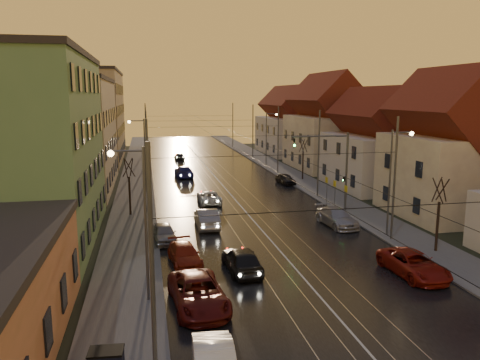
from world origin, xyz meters
TOP-DOWN VIEW (x-y plane):
  - ground at (0.00, 0.00)m, footprint 160.00×160.00m
  - road at (0.00, 40.00)m, footprint 16.00×120.00m
  - sidewalk_left at (-10.00, 40.00)m, footprint 4.00×120.00m
  - sidewalk_right at (10.00, 40.00)m, footprint 4.00×120.00m
  - tram_rail_0 at (-2.20, 40.00)m, footprint 0.06×120.00m
  - tram_rail_1 at (-0.77, 40.00)m, footprint 0.06×120.00m
  - tram_rail_2 at (0.77, 40.00)m, footprint 0.06×120.00m
  - tram_rail_3 at (2.20, 40.00)m, footprint 0.06×120.00m
  - apartment_left_1 at (-17.50, 14.00)m, footprint 10.00×18.00m
  - apartment_left_2 at (-17.50, 34.00)m, footprint 10.00×20.00m
  - apartment_left_3 at (-17.50, 58.00)m, footprint 10.00×24.00m
  - house_right_1 at (17.00, 15.00)m, footprint 8.67×10.20m
  - house_right_2 at (17.00, 28.00)m, footprint 9.18×12.24m
  - house_right_3 at (17.00, 43.00)m, footprint 9.18×14.28m
  - house_right_4 at (17.00, 61.00)m, footprint 9.18×16.32m
  - catenary_pole_l_0 at (-8.60, -6.00)m, footprint 0.16×0.16m
  - catenary_pole_l_1 at (-8.60, 9.00)m, footprint 0.16×0.16m
  - catenary_pole_r_1 at (8.60, 9.00)m, footprint 0.16×0.16m
  - catenary_pole_l_2 at (-8.60, 24.00)m, footprint 0.16×0.16m
  - catenary_pole_r_2 at (8.60, 24.00)m, footprint 0.16×0.16m
  - catenary_pole_l_3 at (-8.60, 39.00)m, footprint 0.16×0.16m
  - catenary_pole_r_3 at (8.60, 39.00)m, footprint 0.16×0.16m
  - catenary_pole_l_4 at (-8.60, 54.00)m, footprint 0.16×0.16m
  - catenary_pole_r_4 at (8.60, 54.00)m, footprint 0.16×0.16m
  - catenary_pole_l_5 at (-8.60, 72.00)m, footprint 0.16×0.16m
  - catenary_pole_r_5 at (8.60, 72.00)m, footprint 0.16×0.16m
  - street_lamp_0 at (-9.10, 2.00)m, footprint 1.75×0.32m
  - street_lamp_1 at (9.10, 10.00)m, footprint 1.75×0.32m
  - street_lamp_2 at (-9.10, 30.00)m, footprint 1.75×0.32m
  - street_lamp_3 at (9.10, 46.00)m, footprint 1.75×0.32m
  - traffic_light_mast at (7.99, 18.00)m, footprint 5.30×0.32m
  - bare_tree_0 at (-10.20, 20.00)m, footprint 1.09×1.09m
  - bare_tree_1 at (10.20, 6.00)m, footprint 1.09×1.09m
  - bare_tree_2 at (10.40, 34.00)m, footprint 1.09×1.09m
  - driving_car_0 at (-3.29, 5.17)m, footprint 2.03×4.58m
  - driving_car_1 at (-4.11, 15.16)m, footprint 1.66×4.68m
  - driving_car_2 at (-2.80, 23.55)m, footprint 2.08×4.48m
  - driving_car_3 at (-3.99, 39.04)m, footprint 2.36×5.20m
  - driving_car_4 at (-3.34, 55.72)m, footprint 1.68×3.67m
  - parked_left_1 at (-6.37, 0.89)m, footprint 2.93×5.62m
  - parked_left_2 at (-6.53, 7.19)m, footprint 2.15×4.40m
  - parked_left_3 at (-7.60, 11.99)m, footprint 1.89×4.01m
  - parked_right_0 at (6.46, 2.61)m, footprint 2.59×5.15m
  - parked_right_1 at (6.30, 13.56)m, footprint 2.40×5.03m
  - parked_right_2 at (7.51, 31.79)m, footprint 1.90×3.82m

SIDE VIEW (x-z plane):
  - ground at x=0.00m, z-range 0.00..0.00m
  - road at x=0.00m, z-range 0.00..0.04m
  - tram_rail_0 at x=-2.20m, z-range 0.04..0.07m
  - tram_rail_1 at x=-0.77m, z-range 0.04..0.07m
  - tram_rail_2 at x=0.77m, z-range 0.04..0.07m
  - tram_rail_3 at x=2.20m, z-range 0.04..0.07m
  - sidewalk_left at x=-10.00m, z-range 0.00..0.15m
  - sidewalk_right at x=10.00m, z-range 0.00..0.15m
  - driving_car_4 at x=-3.34m, z-range 0.00..1.22m
  - parked_left_2 at x=-6.53m, z-range 0.00..1.23m
  - driving_car_2 at x=-2.80m, z-range 0.00..1.24m
  - parked_right_2 at x=7.51m, z-range 0.00..1.25m
  - parked_left_3 at x=-7.60m, z-range 0.00..1.33m
  - parked_right_0 at x=6.46m, z-range 0.00..1.40m
  - parked_right_1 at x=6.30m, z-range 0.00..1.42m
  - driving_car_3 at x=-3.99m, z-range 0.00..1.48m
  - parked_left_1 at x=-6.37m, z-range 0.00..1.51m
  - driving_car_0 at x=-3.29m, z-range 0.00..1.53m
  - driving_car_1 at x=-4.11m, z-range 0.00..1.54m
  - bare_tree_0 at x=-10.20m, z-range -0.07..5.04m
  - bare_tree_1 at x=10.20m, z-range -0.07..5.04m
  - bare_tree_2 at x=10.40m, z-range -0.07..5.04m
  - catenary_pole_l_0 at x=-8.60m, z-range 0.00..9.00m
  - catenary_pole_l_1 at x=-8.60m, z-range 0.00..9.00m
  - catenary_pole_r_1 at x=8.60m, z-range 0.00..9.00m
  - catenary_pole_l_2 at x=-8.60m, z-range 0.00..9.00m
  - catenary_pole_r_2 at x=8.60m, z-range 0.00..9.00m
  - catenary_pole_l_3 at x=-8.60m, z-range 0.00..9.00m
  - catenary_pole_r_3 at x=8.60m, z-range 0.00..9.00m
  - catenary_pole_l_4 at x=-8.60m, z-range 0.00..9.00m
  - catenary_pole_r_4 at x=8.60m, z-range 0.00..9.00m
  - catenary_pole_l_5 at x=-8.60m, z-range 0.00..9.00m
  - catenary_pole_r_5 at x=8.60m, z-range 0.00..9.00m
  - traffic_light_mast at x=7.99m, z-range 1.00..8.20m
  - house_right_2 at x=17.00m, z-range 0.04..9.24m
  - street_lamp_0 at x=-9.10m, z-range 0.89..8.89m
  - street_lamp_1 at x=9.10m, z-range 0.89..8.89m
  - street_lamp_2 at x=-9.10m, z-range 0.89..8.89m
  - street_lamp_3 at x=9.10m, z-range 0.89..8.89m
  - house_right_4 at x=17.00m, z-range 0.05..10.05m
  - house_right_1 at x=17.00m, z-range 0.05..10.85m
  - house_right_3 at x=17.00m, z-range 0.05..11.55m
  - apartment_left_2 at x=-17.50m, z-range 0.00..12.00m
  - apartment_left_1 at x=-17.50m, z-range 0.00..13.00m
  - apartment_left_3 at x=-17.50m, z-range 0.00..14.00m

